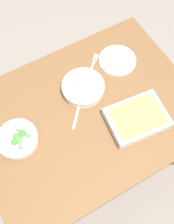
% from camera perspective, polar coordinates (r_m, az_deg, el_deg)
% --- Properties ---
extents(ground_plane, '(6.00, 6.00, 0.00)m').
position_cam_1_polar(ground_plane, '(2.13, 0.00, -8.60)').
color(ground_plane, slate).
extents(dining_table, '(1.20, 0.90, 0.74)m').
position_cam_1_polar(dining_table, '(1.51, 0.00, -1.46)').
color(dining_table, brown).
rests_on(dining_table, ground_plane).
extents(stew_bowl, '(0.24, 0.24, 0.06)m').
position_cam_1_polar(stew_bowl, '(1.47, -0.83, 5.29)').
color(stew_bowl, silver).
rests_on(stew_bowl, dining_table).
extents(broccoli_bowl, '(0.21, 0.21, 0.07)m').
position_cam_1_polar(broccoli_bowl, '(1.39, -14.65, -5.60)').
color(broccoli_bowl, silver).
rests_on(broccoli_bowl, dining_table).
extents(baking_dish, '(0.32, 0.25, 0.06)m').
position_cam_1_polar(baking_dish, '(1.41, 10.66, -1.30)').
color(baking_dish, silver).
rests_on(baking_dish, dining_table).
extents(side_plate, '(0.22, 0.22, 0.01)m').
position_cam_1_polar(side_plate, '(1.61, 6.53, 10.95)').
color(side_plate, white).
rests_on(side_plate, dining_table).
extents(spoon_by_stew, '(0.13, 0.14, 0.01)m').
position_cam_1_polar(spoon_by_stew, '(1.43, -1.91, 0.31)').
color(spoon_by_stew, silver).
rests_on(spoon_by_stew, dining_table).
extents(fork_on_table, '(0.14, 0.13, 0.01)m').
position_cam_1_polar(fork_on_table, '(1.59, 1.27, 10.16)').
color(fork_on_table, silver).
rests_on(fork_on_table, dining_table).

